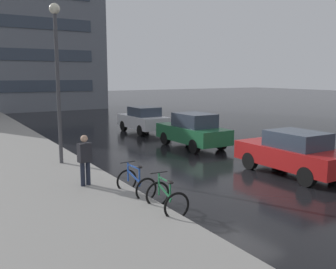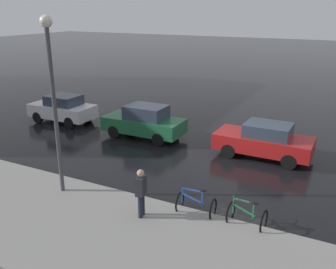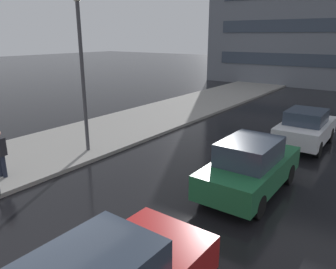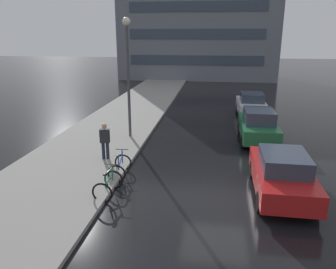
% 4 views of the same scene
% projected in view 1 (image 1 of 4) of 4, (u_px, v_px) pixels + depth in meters
% --- Properties ---
extents(ground_plane, '(140.00, 140.00, 0.00)m').
position_uv_depth(ground_plane, '(237.00, 180.00, 12.62)').
color(ground_plane, black).
extents(sidewalk_kerb, '(4.80, 60.00, 0.14)m').
position_uv_depth(sidewalk_kerb, '(1.00, 147.00, 17.93)').
color(sidewalk_kerb, gray).
rests_on(sidewalk_kerb, ground).
extents(bicycle_nearest, '(0.77, 1.13, 0.98)m').
position_uv_depth(bicycle_nearest, '(167.00, 198.00, 9.48)').
color(bicycle_nearest, black).
rests_on(bicycle_nearest, ground).
extents(bicycle_second, '(0.75, 1.22, 0.95)m').
position_uv_depth(bicycle_second, '(136.00, 183.00, 10.82)').
color(bicycle_second, black).
rests_on(bicycle_second, ground).
extents(car_red, '(1.85, 4.17, 1.55)m').
position_uv_depth(car_red, '(293.00, 153.00, 13.17)').
color(car_red, '#AD1919').
rests_on(car_red, ground).
extents(car_green, '(1.77, 4.10, 1.67)m').
position_uv_depth(car_green, '(193.00, 130.00, 18.16)').
color(car_green, '#1E6038').
rests_on(car_green, ground).
extents(car_white, '(1.80, 3.77, 1.58)m').
position_uv_depth(car_white, '(143.00, 120.00, 22.90)').
color(car_white, silver).
rests_on(car_white, ground).
extents(pedestrian, '(0.43, 0.30, 1.70)m').
position_uv_depth(pedestrian, '(85.00, 159.00, 11.36)').
color(pedestrian, '#1E2333').
rests_on(pedestrian, ground).
extents(streetlamp, '(0.39, 0.39, 6.06)m').
position_uv_depth(streetlamp, '(57.00, 64.00, 13.83)').
color(streetlamp, '#424247').
rests_on(streetlamp, ground).
extents(building_facade_main, '(18.74, 7.89, 13.64)m').
position_uv_depth(building_facade_main, '(2.00, 41.00, 36.76)').
color(building_facade_main, slate).
rests_on(building_facade_main, ground).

